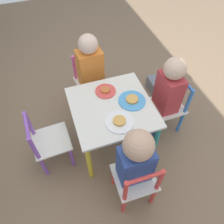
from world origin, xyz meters
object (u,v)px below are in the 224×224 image
chair_red (136,182)px  plate_left (119,122)px  child_left (135,160)px  child_right (91,69)px  chair_purple (48,143)px  kids_table (112,112)px  storage_bin (162,87)px  chair_pink (90,82)px  plate_right (105,91)px  plate_front (132,100)px  child_front (167,92)px  chair_blue (169,106)px

chair_red → plate_left: size_ratio=2.65×
child_left → child_right: bearing=-87.1°
child_left → chair_purple: bearing=-39.1°
kids_table → chair_purple: (-0.03, 0.50, -0.13)m
storage_bin → chair_pink: bearing=81.4°
child_left → storage_bin: bearing=-128.2°
plate_left → storage_bin: bearing=-50.9°
kids_table → child_right: 0.44m
child_right → storage_bin: child_right is taller
chair_red → storage_bin: 1.13m
child_left → plate_right: size_ratio=4.62×
plate_right → storage_bin: size_ratio=0.57×
kids_table → plate_front: size_ratio=2.92×
chair_purple → plate_front: 0.68m
chair_red → child_left: child_left is taller
child_front → storage_bin: (0.39, -0.23, -0.38)m
child_left → plate_right: child_left is taller
chair_blue → plate_front: bearing=-89.7°
storage_bin → chair_purple: bearing=109.6°
kids_table → child_right: bearing=4.7°
chair_purple → plate_front: (0.03, -0.65, 0.20)m
chair_pink → chair_blue: same height
chair_pink → child_front: child_front is taller
plate_left → storage_bin: size_ratio=0.70×
child_left → storage_bin: 1.14m
chair_purple → child_front: size_ratio=0.69×
chair_pink → storage_bin: bearing=-13.4°
child_right → child_front: 0.64m
chair_purple → plate_front: bearing=-90.7°
chair_purple → child_right: (0.46, -0.46, 0.19)m
child_right → storage_bin: (-0.05, -0.71, -0.38)m
chair_pink → kids_table: bearing=-90.0°
chair_pink → chair_red: bearing=-92.9°
kids_table → child_left: bearing=179.0°
chair_red → plate_left: 0.40m
kids_table → chair_red: size_ratio=1.13×
plate_front → child_front: bearing=-89.0°
plate_right → chair_blue: bearing=-106.5°
plate_left → child_front: bearing=-70.2°
plate_left → chair_purple: bearing=75.6°
chair_red → child_left: (0.06, -0.00, 0.19)m
chair_purple → storage_bin: size_ratio=1.85×
child_front → plate_right: bearing=-109.3°
child_front → storage_bin: 0.58m
chair_blue → plate_right: (0.15, 0.50, 0.20)m
chair_purple → child_right: 0.68m
chair_blue → child_front: bearing=-90.0°
plate_left → storage_bin: plate_left is taller
chair_pink → child_front: (-0.49, -0.48, 0.19)m
kids_table → plate_left: 0.17m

